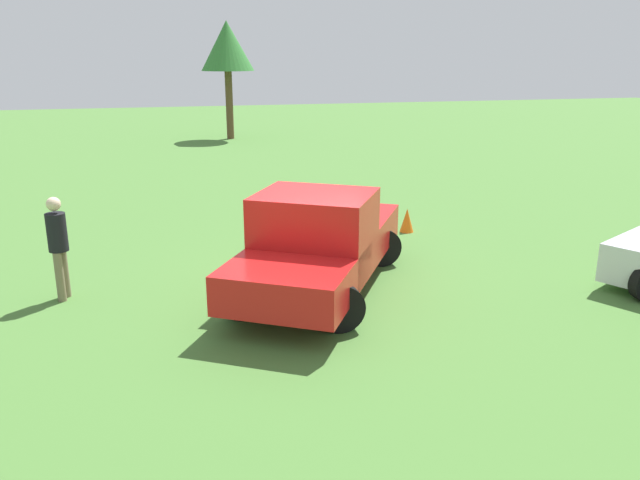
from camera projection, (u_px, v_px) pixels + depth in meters
ground_plane at (310, 289)px, 11.16m from camera, size 80.00×80.00×0.00m
pickup_truck at (318, 241)px, 10.77m from camera, size 4.14×5.21×1.79m
person_bystander at (58, 242)px, 10.43m from camera, size 0.39×0.39×1.76m
tree_back_left at (227, 47)px, 29.23m from camera, size 2.45×2.45×5.40m
traffic_cone at (407, 220)px, 14.61m from camera, size 0.32×0.32×0.55m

